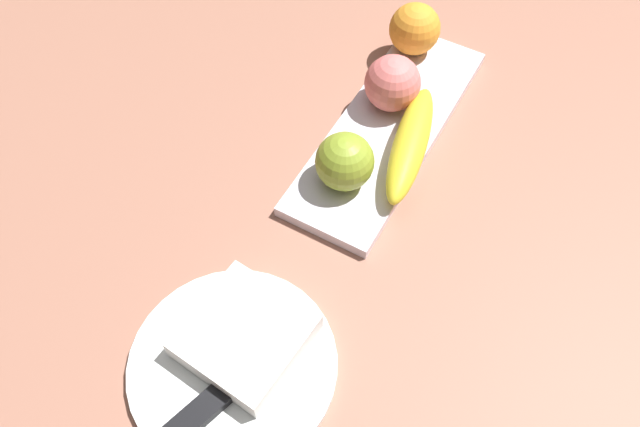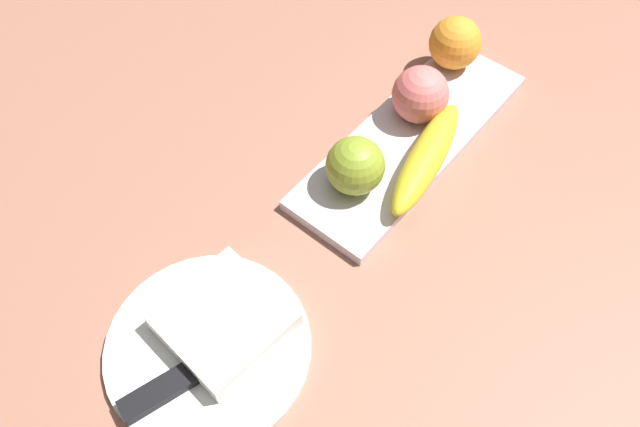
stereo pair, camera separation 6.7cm
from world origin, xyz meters
name	(u,v)px [view 1 (the left image)]	position (x,y,z in m)	size (l,w,h in m)	color
ground_plane	(403,133)	(0.00, 0.00, 0.00)	(2.40, 2.40, 0.00)	#9B6551
fruit_tray	(388,129)	(-0.01, 0.02, 0.01)	(0.36, 0.12, 0.02)	silver
apple	(345,162)	(-0.11, 0.03, 0.05)	(0.07, 0.07, 0.07)	olive
banana	(410,143)	(-0.04, -0.02, 0.04)	(0.18, 0.04, 0.04)	yellow
orange_near_apple	(415,29)	(0.13, 0.05, 0.05)	(0.07, 0.07, 0.07)	orange
peach	(393,83)	(0.02, 0.03, 0.05)	(0.07, 0.07, 0.07)	#E8706D
dinner_plate	(233,365)	(-0.36, 0.02, 0.01)	(0.21, 0.21, 0.01)	white
folded_napkin	(245,336)	(-0.34, 0.02, 0.02)	(0.11, 0.11, 0.03)	white
knife	(213,402)	(-0.40, 0.01, 0.02)	(0.18, 0.07, 0.01)	silver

